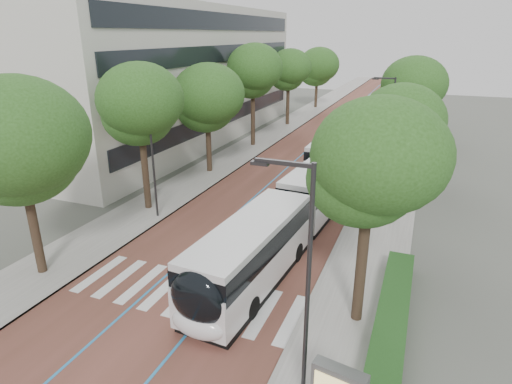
# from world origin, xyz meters

# --- Properties ---
(ground) EXTENTS (160.00, 160.00, 0.00)m
(ground) POSITION_xyz_m (0.00, 0.00, 0.00)
(ground) COLOR #51544C
(ground) RESTS_ON ground
(road) EXTENTS (11.00, 140.00, 0.02)m
(road) POSITION_xyz_m (0.00, 40.00, 0.01)
(road) COLOR #553226
(road) RESTS_ON ground
(sidewalk_left) EXTENTS (4.00, 140.00, 0.12)m
(sidewalk_left) POSITION_xyz_m (-7.50, 40.00, 0.06)
(sidewalk_left) COLOR gray
(sidewalk_left) RESTS_ON ground
(sidewalk_right) EXTENTS (4.00, 140.00, 0.12)m
(sidewalk_right) POSITION_xyz_m (7.50, 40.00, 0.06)
(sidewalk_right) COLOR gray
(sidewalk_right) RESTS_ON ground
(kerb_left) EXTENTS (0.20, 140.00, 0.14)m
(kerb_left) POSITION_xyz_m (-5.60, 40.00, 0.06)
(kerb_left) COLOR gray
(kerb_left) RESTS_ON ground
(kerb_right) EXTENTS (0.20, 140.00, 0.14)m
(kerb_right) POSITION_xyz_m (5.60, 40.00, 0.06)
(kerb_right) COLOR gray
(kerb_right) RESTS_ON ground
(zebra_crossing) EXTENTS (10.55, 3.60, 0.01)m
(zebra_crossing) POSITION_xyz_m (0.20, 1.00, 0.03)
(zebra_crossing) COLOR silver
(zebra_crossing) RESTS_ON ground
(lane_line_left) EXTENTS (0.12, 126.00, 0.01)m
(lane_line_left) POSITION_xyz_m (-1.60, 40.00, 0.02)
(lane_line_left) COLOR #247AB8
(lane_line_left) RESTS_ON road
(lane_line_right) EXTENTS (0.12, 126.00, 0.01)m
(lane_line_right) POSITION_xyz_m (1.60, 40.00, 0.02)
(lane_line_right) COLOR #247AB8
(lane_line_right) RESTS_ON road
(office_building) EXTENTS (18.11, 40.00, 14.00)m
(office_building) POSITION_xyz_m (-19.47, 28.00, 7.00)
(office_building) COLOR beige
(office_building) RESTS_ON ground
(hedge) EXTENTS (1.20, 14.00, 0.80)m
(hedge) POSITION_xyz_m (9.10, 0.00, 0.52)
(hedge) COLOR #1E4618
(hedge) RESTS_ON sidewalk_right
(streetlight_near) EXTENTS (1.82, 0.20, 8.00)m
(streetlight_near) POSITION_xyz_m (6.62, -3.00, 4.82)
(streetlight_near) COLOR #2A2A2C
(streetlight_near) RESTS_ON sidewalk_right
(streetlight_far) EXTENTS (1.82, 0.20, 8.00)m
(streetlight_far) POSITION_xyz_m (6.62, 22.00, 4.82)
(streetlight_far) COLOR #2A2A2C
(streetlight_far) RESTS_ON sidewalk_right
(lamp_post_left) EXTENTS (0.14, 0.14, 8.00)m
(lamp_post_left) POSITION_xyz_m (-6.10, 8.00, 4.12)
(lamp_post_left) COLOR #2A2A2C
(lamp_post_left) RESTS_ON sidewalk_left
(trees_left) EXTENTS (6.29, 61.27, 9.88)m
(trees_left) POSITION_xyz_m (-7.50, 25.18, 6.55)
(trees_left) COLOR black
(trees_left) RESTS_ON ground
(trees_right) EXTENTS (5.75, 46.91, 8.93)m
(trees_right) POSITION_xyz_m (7.70, 22.17, 6.13)
(trees_right) COLOR black
(trees_right) RESTS_ON ground
(lead_bus) EXTENTS (3.80, 18.53, 3.20)m
(lead_bus) POSITION_xyz_m (2.89, 6.72, 1.63)
(lead_bus) COLOR black
(lead_bus) RESTS_ON ground
(bus_queued_0) EXTENTS (2.62, 12.42, 3.20)m
(bus_queued_0) POSITION_xyz_m (2.40, 22.48, 1.62)
(bus_queued_0) COLOR silver
(bus_queued_0) RESTS_ON ground
(bus_queued_1) EXTENTS (3.13, 12.51, 3.20)m
(bus_queued_1) POSITION_xyz_m (2.12, 35.01, 1.62)
(bus_queued_1) COLOR silver
(bus_queued_1) RESTS_ON ground
(bus_queued_2) EXTENTS (3.29, 12.53, 3.20)m
(bus_queued_2) POSITION_xyz_m (2.73, 48.50, 1.62)
(bus_queued_2) COLOR silver
(bus_queued_2) RESTS_ON ground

